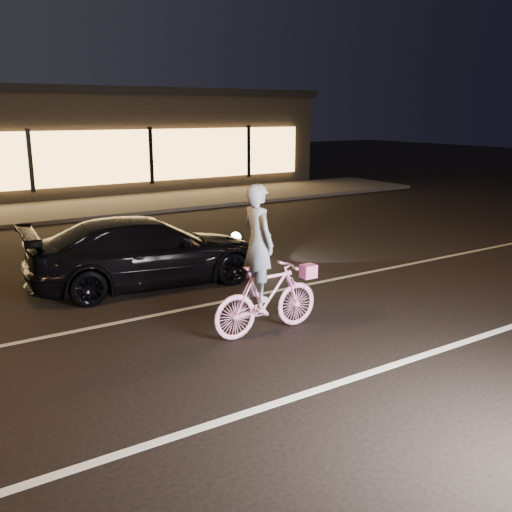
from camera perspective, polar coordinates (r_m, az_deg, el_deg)
ground at (r=8.31m, az=0.76°, el=-8.88°), size 90.00×90.00×0.00m
lane_stripe_near at (r=7.22m, az=7.50°, el=-12.71°), size 60.00×0.12×0.01m
lane_stripe_far at (r=9.93m, az=-5.64°, el=-5.00°), size 60.00×0.10×0.01m
sidewalk at (r=20.08m, az=-20.19°, el=4.18°), size 30.00×4.00×0.12m
storefront at (r=25.71m, az=-23.65°, el=10.58°), size 25.40×8.42×4.20m
cyclist at (r=8.47m, az=0.86°, el=-2.60°), size 1.81×0.62×2.28m
sedan at (r=11.14m, az=-10.79°, el=0.46°), size 4.69×2.26×1.32m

